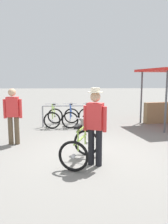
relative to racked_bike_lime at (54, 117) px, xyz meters
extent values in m
plane|color=slate|center=(1.23, -3.61, -0.37)|extent=(80.00, 80.00, 0.00)
cylinder|color=#99999E|center=(-0.42, -0.19, 0.06)|extent=(0.06, 0.06, 0.85)
cylinder|color=#99999E|center=(2.03, -0.13, 0.06)|extent=(0.06, 0.06, 0.85)
cylinder|color=#99999E|center=(0.81, -0.16, 0.48)|extent=(2.45, 0.11, 0.05)
torus|color=black|center=(0.02, 0.51, -0.04)|extent=(0.66, 0.09, 0.66)
cylinder|color=#B7B7BC|center=(0.02, 0.51, -0.04)|extent=(0.08, 0.06, 0.08)
torus|color=black|center=(-0.02, -0.51, -0.04)|extent=(0.66, 0.09, 0.66)
cylinder|color=#B7B7BC|center=(-0.02, -0.51, -0.04)|extent=(0.08, 0.06, 0.08)
cube|color=#9ED14C|center=(0.00, 0.00, 0.19)|extent=(0.07, 0.92, 0.04)
cube|color=#9ED14C|center=(0.00, -0.05, 0.41)|extent=(0.06, 0.61, 0.04)
cylinder|color=#9ED14C|center=(0.01, 0.18, 0.24)|extent=(0.03, 0.03, 0.55)
cube|color=black|center=(0.01, 0.18, 0.51)|extent=(0.13, 0.24, 0.06)
cylinder|color=#9ED14C|center=(-0.02, -0.39, 0.28)|extent=(0.03, 0.03, 0.63)
cylinder|color=#B7B7BC|center=(-0.02, -0.39, 0.59)|extent=(0.52, 0.05, 0.03)
torus|color=black|center=(0.73, 0.53, -0.04)|extent=(0.66, 0.12, 0.66)
cylinder|color=#B7B7BC|center=(0.73, 0.53, -0.04)|extent=(0.08, 0.07, 0.08)
torus|color=black|center=(0.67, -0.49, -0.04)|extent=(0.66, 0.12, 0.66)
cylinder|color=#B7B7BC|center=(0.67, -0.49, -0.04)|extent=(0.08, 0.07, 0.08)
cube|color=#2D56B7|center=(0.70, 0.02, 0.19)|extent=(0.09, 0.92, 0.04)
cube|color=#2D56B7|center=(0.70, -0.03, 0.41)|extent=(0.07, 0.61, 0.04)
cylinder|color=#2D56B7|center=(0.71, 0.20, 0.24)|extent=(0.03, 0.03, 0.55)
cube|color=black|center=(0.71, 0.20, 0.51)|extent=(0.13, 0.25, 0.06)
cylinder|color=#2D56B7|center=(0.68, -0.37, 0.28)|extent=(0.03, 0.03, 0.63)
cylinder|color=#B7B7BC|center=(0.68, -0.37, 0.59)|extent=(0.52, 0.06, 0.03)
torus|color=black|center=(1.34, 0.54, -0.04)|extent=(0.66, 0.14, 0.66)
cylinder|color=#B7B7BC|center=(1.34, 0.54, -0.04)|extent=(0.09, 0.07, 0.08)
torus|color=black|center=(1.46, -0.47, -0.04)|extent=(0.66, 0.14, 0.66)
cylinder|color=#B7B7BC|center=(1.46, -0.47, -0.04)|extent=(0.09, 0.07, 0.08)
cube|color=silver|center=(1.40, 0.04, 0.19)|extent=(0.14, 0.92, 0.04)
cube|color=silver|center=(1.41, -0.01, 0.41)|extent=(0.10, 0.61, 0.04)
cylinder|color=silver|center=(1.38, 0.22, 0.24)|extent=(0.03, 0.03, 0.55)
cube|color=black|center=(1.38, 0.22, 0.51)|extent=(0.15, 0.25, 0.06)
cylinder|color=silver|center=(1.44, -0.35, 0.28)|extent=(0.03, 0.03, 0.63)
cylinder|color=#B7B7BC|center=(1.44, -0.35, 0.59)|extent=(0.52, 0.09, 0.03)
torus|color=black|center=(0.79, -4.54, -0.04)|extent=(0.64, 0.27, 0.66)
cylinder|color=#B7B7BC|center=(0.79, -4.54, -0.04)|extent=(0.10, 0.08, 0.08)
torus|color=black|center=(1.12, -3.58, -0.04)|extent=(0.64, 0.27, 0.66)
cylinder|color=#B7B7BC|center=(1.12, -3.58, -0.04)|extent=(0.10, 0.08, 0.08)
cube|color=#9ED14C|center=(0.95, -4.06, 0.19)|extent=(0.33, 0.88, 0.04)
cube|color=#9ED14C|center=(0.97, -4.01, 0.41)|extent=(0.23, 0.59, 0.04)
cylinder|color=#9ED14C|center=(0.89, -4.23, 0.24)|extent=(0.03, 0.03, 0.55)
cube|color=black|center=(0.89, -4.23, 0.51)|extent=(0.19, 0.27, 0.06)
cylinder|color=#9ED14C|center=(1.08, -3.69, 0.28)|extent=(0.03, 0.03, 0.63)
cylinder|color=#B7B7BC|center=(1.08, -3.69, 0.59)|extent=(0.50, 0.20, 0.03)
cube|color=gray|center=(1.13, -3.56, 0.47)|extent=(0.31, 0.27, 0.22)
cylinder|color=black|center=(1.35, -4.26, 0.04)|extent=(0.14, 0.14, 0.82)
cylinder|color=black|center=(1.19, -4.18, 0.04)|extent=(0.14, 0.14, 0.82)
cube|color=red|center=(1.27, -4.22, 0.74)|extent=(0.39, 0.33, 0.58)
cylinder|color=red|center=(1.46, -4.33, 0.69)|extent=(0.09, 0.09, 0.55)
cylinder|color=red|center=(1.06, -4.14, 0.69)|extent=(0.09, 0.09, 0.55)
sphere|color=tan|center=(1.27, -4.22, 1.16)|extent=(0.22, 0.22, 0.22)
cylinder|color=beige|center=(1.27, -4.22, 1.26)|extent=(0.32, 0.32, 0.02)
cylinder|color=beige|center=(1.27, -4.22, 1.31)|extent=(0.20, 0.20, 0.09)
cylinder|color=brown|center=(-0.86, -2.49, 0.04)|extent=(0.14, 0.14, 0.82)
cylinder|color=brown|center=(-1.04, -2.50, 0.04)|extent=(0.14, 0.14, 0.82)
cube|color=red|center=(-0.95, -2.49, 0.74)|extent=(0.35, 0.22, 0.58)
cylinder|color=red|center=(-0.73, -2.50, 0.69)|extent=(0.09, 0.09, 0.55)
cylinder|color=red|center=(-1.17, -2.52, 0.69)|extent=(0.09, 0.09, 0.55)
sphere|color=tan|center=(-0.95, -2.49, 1.16)|extent=(0.22, 0.22, 0.22)
cube|color=#B23333|center=(-0.96, -2.33, 0.76)|extent=(0.27, 0.15, 0.40)
cylinder|color=#4C4C51|center=(3.73, 0.45, 0.73)|extent=(0.07, 0.07, 2.20)
cylinder|color=#4C4C51|center=(4.07, -1.32, 0.73)|extent=(0.07, 0.07, 2.20)
camera|label=1|loc=(0.79, -8.95, 1.54)|focal=35.60mm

